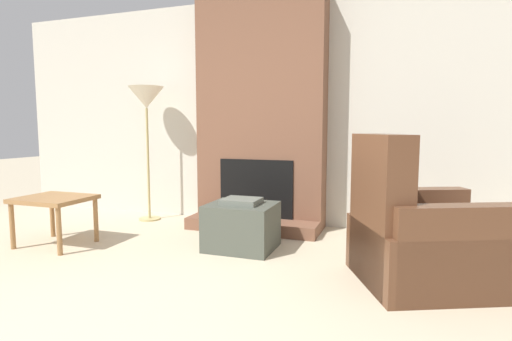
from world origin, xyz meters
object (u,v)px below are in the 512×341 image
Objects in this scene: side_table at (54,204)px; armchair at (421,241)px; ottoman at (242,225)px; floor_lamp_left at (146,102)px.

armchair is at bearing 2.34° from side_table.
ottoman is at bearing 53.27° from armchair.
armchair is (1.51, -0.35, 0.09)m from ottoman.
ottoman is at bearing 15.58° from side_table.
armchair reaches higher than ottoman.
ottoman is 1.79m from side_table.
ottoman is 0.38× the size of floor_lamp_left.
armchair is at bearing -19.82° from floor_lamp_left.
side_table is at bearing -164.42° from ottoman.
ottoman is 1.55m from armchair.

